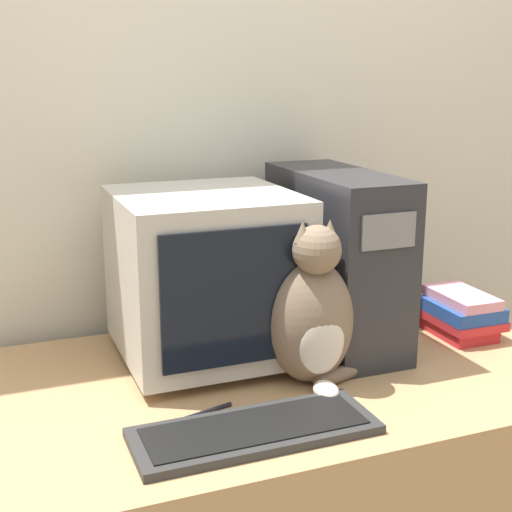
{
  "coord_description": "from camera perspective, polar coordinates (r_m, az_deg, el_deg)",
  "views": [
    {
      "loc": [
        -0.61,
        -1.0,
        1.44
      ],
      "look_at": [
        -0.04,
        0.44,
        1.04
      ],
      "focal_mm": 50.0,
      "sensor_mm": 36.0,
      "label": 1
    }
  ],
  "objects": [
    {
      "name": "keyboard",
      "position": [
        1.4,
        -0.1,
        -13.79
      ],
      "size": [
        0.47,
        0.18,
        0.02
      ],
      "color": "#2D2D2D",
      "rests_on": "desk"
    },
    {
      "name": "wall_back",
      "position": [
        1.96,
        -3.42,
        9.03
      ],
      "size": [
        7.0,
        0.05,
        2.5
      ],
      "color": "beige",
      "rests_on": "ground_plane"
    },
    {
      "name": "cat",
      "position": [
        1.57,
        4.54,
        -4.83
      ],
      "size": [
        0.28,
        0.23,
        0.37
      ],
      "rotation": [
        0.0,
        0.0,
        -0.07
      ],
      "color": "#7A6651",
      "rests_on": "desk"
    },
    {
      "name": "computer_tower",
      "position": [
        1.8,
        6.38,
        -0.16
      ],
      "size": [
        0.19,
        0.48,
        0.44
      ],
      "color": "#28282D",
      "rests_on": "desk"
    },
    {
      "name": "book_stack",
      "position": [
        1.94,
        16.05,
        -4.47
      ],
      "size": [
        0.15,
        0.2,
        0.12
      ],
      "color": "red",
      "rests_on": "desk"
    },
    {
      "name": "crt_monitor",
      "position": [
        1.68,
        -4.03,
        -1.53
      ],
      "size": [
        0.4,
        0.42,
        0.4
      ],
      "color": "#BCB7AD",
      "rests_on": "desk"
    },
    {
      "name": "pen",
      "position": [
        1.48,
        -4.39,
        -12.44
      ],
      "size": [
        0.14,
        0.05,
        0.01
      ],
      "color": "black",
      "rests_on": "desk"
    }
  ]
}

